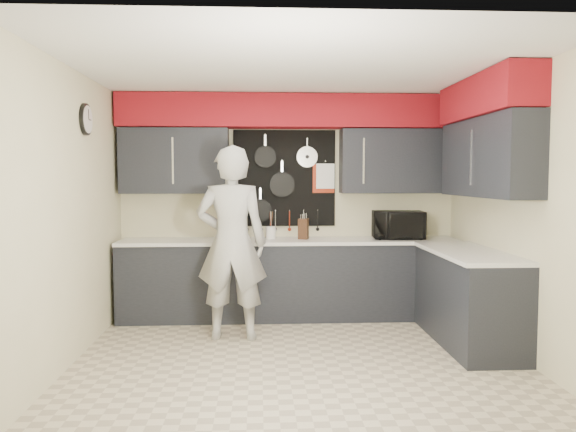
{
  "coord_description": "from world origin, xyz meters",
  "views": [
    {
      "loc": [
        -0.36,
        -5.0,
        1.64
      ],
      "look_at": [
        -0.07,
        0.5,
        1.26
      ],
      "focal_mm": 35.0,
      "sensor_mm": 36.0,
      "label": 1
    }
  ],
  "objects": [
    {
      "name": "base_cabinets",
      "position": [
        0.49,
        1.13,
        0.46
      ],
      "size": [
        3.95,
        2.2,
        0.92
      ],
      "color": "black",
      "rests_on": "ground"
    },
    {
      "name": "ground",
      "position": [
        0.0,
        0.0,
        0.0
      ],
      "size": [
        4.0,
        4.0,
        0.0
      ],
      "primitive_type": "plane",
      "color": "beige",
      "rests_on": "ground"
    },
    {
      "name": "person",
      "position": [
        -0.63,
        0.63,
        0.98
      ],
      "size": [
        0.74,
        0.51,
        1.95
      ],
      "primitive_type": "imported",
      "rotation": [
        0.0,
        0.0,
        3.08
      ],
      "color": "#B9B9B7",
      "rests_on": "ground"
    },
    {
      "name": "back_wall_assembly",
      "position": [
        0.01,
        1.6,
        2.01
      ],
      "size": [
        4.0,
        0.36,
        2.6
      ],
      "color": "beige",
      "rests_on": "ground"
    },
    {
      "name": "utensil_crock",
      "position": [
        -0.22,
        1.52,
        0.99
      ],
      "size": [
        0.11,
        0.11,
        0.15
      ],
      "primitive_type": "cylinder",
      "color": "white",
      "rests_on": "base_cabinets"
    },
    {
      "name": "coffee_maker",
      "position": [
        -0.59,
        1.49,
        1.08
      ],
      "size": [
        0.19,
        0.22,
        0.3
      ],
      "rotation": [
        0.0,
        0.0,
        0.12
      ],
      "color": "black",
      "rests_on": "base_cabinets"
    },
    {
      "name": "left_wall_assembly",
      "position": [
        -1.99,
        0.02,
        1.33
      ],
      "size": [
        0.05,
        3.5,
        2.6
      ],
      "color": "beige",
      "rests_on": "ground"
    },
    {
      "name": "right_wall_assembly",
      "position": [
        1.85,
        0.26,
        1.94
      ],
      "size": [
        0.36,
        3.5,
        2.6
      ],
      "color": "beige",
      "rests_on": "ground"
    },
    {
      "name": "knife_block",
      "position": [
        0.16,
        1.46,
        1.04
      ],
      "size": [
        0.14,
        0.14,
        0.24
      ],
      "primitive_type": "cube",
      "rotation": [
        0.0,
        0.0,
        -0.31
      ],
      "color": "#321E10",
      "rests_on": "base_cabinets"
    },
    {
      "name": "microwave",
      "position": [
        1.27,
        1.45,
        1.08
      ],
      "size": [
        0.61,
        0.44,
        0.32
      ],
      "primitive_type": "imported",
      "rotation": [
        0.0,
        0.0,
        -0.08
      ],
      "color": "black",
      "rests_on": "base_cabinets"
    }
  ]
}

